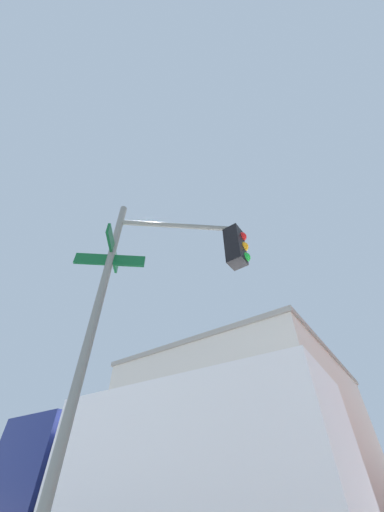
{
  "coord_description": "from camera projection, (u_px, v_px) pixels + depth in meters",
  "views": [
    {
      "loc": [
        -3.94,
        -8.39,
        1.68
      ],
      "look_at": [
        -5.86,
        -5.79,
        4.53
      ],
      "focal_mm": 18.93,
      "sensor_mm": 36.0,
      "label": 1
    }
  ],
  "objects": [
    {
      "name": "building_stucco",
      "position": [
        252.0,
        436.0,
        24.01
      ],
      "size": [
        17.5,
        20.01,
        10.99
      ],
      "color": "beige",
      "rests_on": "ground_plane"
    },
    {
      "name": "traffic_signal_near",
      "position": [
        168.0,
        283.0,
        4.11
      ],
      "size": [
        2.2,
        1.94,
        5.79
      ],
      "color": "slate",
      "rests_on": "ground_plane"
    },
    {
      "name": "box_truck_second",
      "position": [
        146.0,
        480.0,
        5.53
      ],
      "size": [
        8.19,
        2.77,
        3.37
      ],
      "color": "navy",
      "rests_on": "ground_plane"
    }
  ]
}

